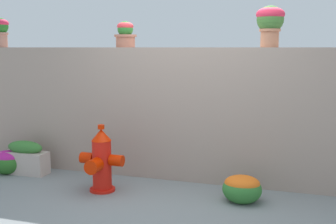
{
  "coord_description": "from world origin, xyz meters",
  "views": [
    {
      "loc": [
        1.41,
        -4.31,
        1.69
      ],
      "look_at": [
        -0.26,
        0.79,
        0.89
      ],
      "focal_mm": 46.24,
      "sensor_mm": 36.0,
      "label": 1
    }
  ],
  "objects_px": {
    "fire_hydrant": "(101,162)",
    "flower_bush_right": "(7,161)",
    "potted_plant_1": "(125,34)",
    "flower_bush_left": "(242,188)",
    "planter_box": "(26,158)",
    "potted_plant_0": "(0,29)",
    "potted_plant_2": "(270,21)"
  },
  "relations": [
    {
      "from": "fire_hydrant",
      "to": "flower_bush_left",
      "type": "distance_m",
      "value": 1.65
    },
    {
      "from": "potted_plant_0",
      "to": "planter_box",
      "type": "distance_m",
      "value": 1.93
    },
    {
      "from": "flower_bush_left",
      "to": "flower_bush_right",
      "type": "height_order",
      "value": "flower_bush_right"
    },
    {
      "from": "flower_bush_right",
      "to": "flower_bush_left",
      "type": "bearing_deg",
      "value": -2.19
    },
    {
      "from": "flower_bush_left",
      "to": "flower_bush_right",
      "type": "bearing_deg",
      "value": 177.81
    },
    {
      "from": "fire_hydrant",
      "to": "planter_box",
      "type": "relative_size",
      "value": 1.29
    },
    {
      "from": "fire_hydrant",
      "to": "flower_bush_right",
      "type": "height_order",
      "value": "fire_hydrant"
    },
    {
      "from": "potted_plant_0",
      "to": "flower_bush_left",
      "type": "distance_m",
      "value": 4.1
    },
    {
      "from": "flower_bush_left",
      "to": "planter_box",
      "type": "xyz_separation_m",
      "value": [
        -2.94,
        0.18,
        0.05
      ]
    },
    {
      "from": "potted_plant_0",
      "to": "flower_bush_left",
      "type": "relative_size",
      "value": 0.97
    },
    {
      "from": "potted_plant_1",
      "to": "flower_bush_right",
      "type": "height_order",
      "value": "potted_plant_1"
    },
    {
      "from": "flower_bush_right",
      "to": "planter_box",
      "type": "relative_size",
      "value": 0.69
    },
    {
      "from": "potted_plant_2",
      "to": "flower_bush_right",
      "type": "height_order",
      "value": "potted_plant_2"
    },
    {
      "from": "potted_plant_1",
      "to": "planter_box",
      "type": "height_order",
      "value": "potted_plant_1"
    },
    {
      "from": "potted_plant_1",
      "to": "fire_hydrant",
      "type": "bearing_deg",
      "value": -86.33
    },
    {
      "from": "flower_bush_right",
      "to": "planter_box",
      "type": "height_order",
      "value": "planter_box"
    },
    {
      "from": "potted_plant_0",
      "to": "flower_bush_left",
      "type": "bearing_deg",
      "value": -10.34
    },
    {
      "from": "potted_plant_0",
      "to": "flower_bush_right",
      "type": "relative_size",
      "value": 0.99
    },
    {
      "from": "potted_plant_1",
      "to": "flower_bush_right",
      "type": "relative_size",
      "value": 0.8
    },
    {
      "from": "fire_hydrant",
      "to": "flower_bush_right",
      "type": "distance_m",
      "value": 1.59
    },
    {
      "from": "potted_plant_0",
      "to": "fire_hydrant",
      "type": "bearing_deg",
      "value": -22.37
    },
    {
      "from": "potted_plant_1",
      "to": "fire_hydrant",
      "type": "distance_m",
      "value": 1.75
    },
    {
      "from": "potted_plant_0",
      "to": "potted_plant_2",
      "type": "bearing_deg",
      "value": -0.06
    },
    {
      "from": "potted_plant_0",
      "to": "planter_box",
      "type": "height_order",
      "value": "potted_plant_0"
    },
    {
      "from": "potted_plant_0",
      "to": "potted_plant_1",
      "type": "xyz_separation_m",
      "value": [
        1.94,
        0.07,
        -0.08
      ]
    },
    {
      "from": "potted_plant_1",
      "to": "flower_bush_left",
      "type": "xyz_separation_m",
      "value": [
        1.69,
        -0.73,
        -1.71
      ]
    },
    {
      "from": "fire_hydrant",
      "to": "potted_plant_1",
      "type": "bearing_deg",
      "value": 93.67
    },
    {
      "from": "potted_plant_0",
      "to": "flower_bush_right",
      "type": "bearing_deg",
      "value": -51.1
    },
    {
      "from": "fire_hydrant",
      "to": "flower_bush_left",
      "type": "height_order",
      "value": "fire_hydrant"
    },
    {
      "from": "potted_plant_2",
      "to": "flower_bush_right",
      "type": "bearing_deg",
      "value": -170.97
    },
    {
      "from": "potted_plant_2",
      "to": "flower_bush_left",
      "type": "bearing_deg",
      "value": -105.62
    },
    {
      "from": "potted_plant_1",
      "to": "potted_plant_0",
      "type": "bearing_deg",
      "value": -177.9
    }
  ]
}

